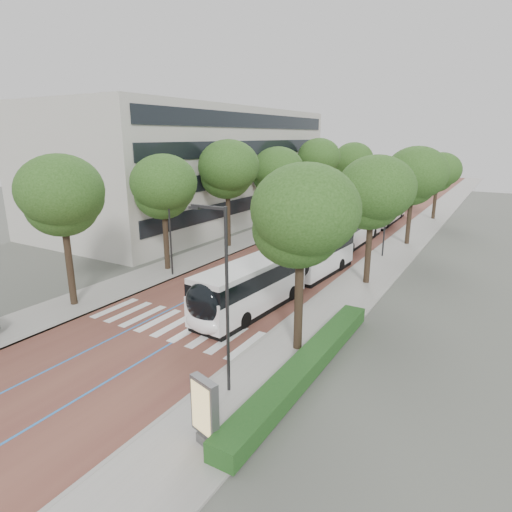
% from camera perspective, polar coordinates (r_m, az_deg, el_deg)
% --- Properties ---
extents(ground, '(160.00, 160.00, 0.00)m').
position_cam_1_polar(ground, '(25.35, -12.69, -9.70)').
color(ground, '#51544C').
rests_on(ground, ground).
extents(road, '(11.00, 140.00, 0.02)m').
position_cam_1_polar(road, '(59.60, 14.58, 4.86)').
color(road, brown).
rests_on(road, ground).
extents(sidewalk_left, '(4.00, 140.00, 0.12)m').
position_cam_1_polar(sidewalk_left, '(62.04, 7.91, 5.68)').
color(sidewalk_left, gray).
rests_on(sidewalk_left, ground).
extents(sidewalk_right, '(4.00, 140.00, 0.12)m').
position_cam_1_polar(sidewalk_right, '(58.01, 21.69, 4.02)').
color(sidewalk_right, gray).
rests_on(sidewalk_right, ground).
extents(kerb_left, '(0.20, 140.00, 0.14)m').
position_cam_1_polar(kerb_left, '(61.34, 9.55, 5.50)').
color(kerb_left, gray).
rests_on(kerb_left, ground).
extents(kerb_right, '(0.20, 140.00, 0.14)m').
position_cam_1_polar(kerb_right, '(58.33, 19.86, 4.25)').
color(kerb_right, gray).
rests_on(kerb_right, ground).
extents(zebra_crossing, '(10.55, 3.60, 0.01)m').
position_cam_1_polar(zebra_crossing, '(25.87, -10.84, -8.99)').
color(zebra_crossing, silver).
rests_on(zebra_crossing, ground).
extents(lane_line_left, '(0.12, 126.00, 0.01)m').
position_cam_1_polar(lane_line_left, '(60.05, 13.11, 5.05)').
color(lane_line_left, blue).
rests_on(lane_line_left, road).
extents(lane_line_right, '(0.12, 126.00, 0.01)m').
position_cam_1_polar(lane_line_right, '(59.18, 16.06, 4.69)').
color(lane_line_right, blue).
rests_on(lane_line_right, road).
extents(office_building, '(18.11, 40.00, 14.00)m').
position_cam_1_polar(office_building, '(57.00, -8.17, 11.83)').
color(office_building, beige).
rests_on(office_building, ground).
extents(hedge, '(1.20, 14.00, 0.80)m').
position_cam_1_polar(hedge, '(20.52, 6.74, -14.19)').
color(hedge, '#194919').
rests_on(hedge, sidewalk_right).
extents(streetlight_near, '(1.82, 0.20, 8.00)m').
position_cam_1_polar(streetlight_near, '(17.43, -4.38, -4.11)').
color(streetlight_near, '#28292A').
rests_on(streetlight_near, sidewalk_right).
extents(streetlight_far, '(1.82, 0.20, 8.00)m').
position_cam_1_polar(streetlight_far, '(39.97, 16.75, 6.57)').
color(streetlight_far, '#28292A').
rests_on(streetlight_far, sidewalk_right).
extents(lamp_post_left, '(0.14, 0.14, 8.00)m').
position_cam_1_polar(lamp_post_left, '(33.63, -11.43, 4.09)').
color(lamp_post_left, '#28292A').
rests_on(lamp_post_left, sidewalk_left).
extents(trees_left, '(6.49, 60.82, 9.88)m').
position_cam_1_polar(trees_left, '(51.43, 3.36, 11.34)').
color(trees_left, black).
rests_on(trees_left, ground).
extents(trees_right, '(6.04, 47.19, 9.23)m').
position_cam_1_polar(trees_right, '(40.00, 18.63, 8.85)').
color(trees_right, black).
rests_on(trees_right, ground).
extents(lead_bus, '(3.80, 18.53, 3.20)m').
position_cam_1_polar(lead_bus, '(29.84, 3.64, -2.05)').
color(lead_bus, black).
rests_on(lead_bus, ground).
extents(bus_queued_0, '(2.63, 12.42, 3.20)m').
position_cam_1_polar(bus_queued_0, '(44.45, 12.63, 3.53)').
color(bus_queued_0, white).
rests_on(bus_queued_0, ground).
extents(bus_queued_1, '(2.68, 12.43, 3.20)m').
position_cam_1_polar(bus_queued_1, '(56.98, 16.81, 5.87)').
color(bus_queued_1, white).
rests_on(bus_queued_1, ground).
extents(ad_panel, '(1.27, 0.65, 2.54)m').
position_cam_1_polar(ad_panel, '(16.03, -6.86, -19.71)').
color(ad_panel, '#59595B').
rests_on(ad_panel, sidewalk_right).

